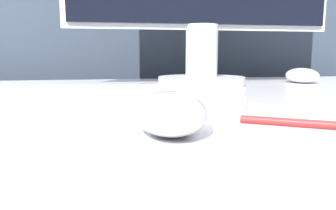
{
  "coord_description": "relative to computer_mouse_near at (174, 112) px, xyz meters",
  "views": [
    {
      "loc": [
        -0.05,
        -0.46,
        0.84
      ],
      "look_at": [
        0.0,
        -0.14,
        0.79
      ],
      "focal_mm": 35.0,
      "sensor_mm": 36.0,
      "label": 1
    }
  ],
  "objects": [
    {
      "name": "keyboard",
      "position": [
        -0.1,
        0.17,
        -0.01
      ],
      "size": [
        0.44,
        0.13,
        0.02
      ],
      "rotation": [
        0.0,
        0.0,
        -0.04
      ],
      "color": "white",
      "rests_on": "desk"
    },
    {
      "name": "computer_mouse_near",
      "position": [
        0.0,
        0.0,
        0.0
      ],
      "size": [
        0.08,
        0.11,
        0.04
      ],
      "rotation": [
        0.0,
        0.0,
        -0.11
      ],
      "color": "silver",
      "rests_on": "desk"
    },
    {
      "name": "partition_panel",
      "position": [
        -0.0,
        0.81,
        -0.18
      ],
      "size": [
        5.0,
        0.03,
        1.21
      ],
      "color": "#333D4C",
      "rests_on": "ground_plane"
    },
    {
      "name": "pen",
      "position": [
        0.13,
        -0.0,
        -0.01
      ],
      "size": [
        0.12,
        0.08,
        0.01
      ],
      "rotation": [
        0.0,
        0.0,
        -0.55
      ],
      "color": "red",
      "rests_on": "desk"
    },
    {
      "name": "computer_mouse_far",
      "position": [
        0.42,
        0.46,
        -0.0
      ],
      "size": [
        0.08,
        0.1,
        0.04
      ],
      "rotation": [
        0.0,
        0.0,
        0.12
      ],
      "color": "white",
      "rests_on": "desk"
    }
  ]
}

